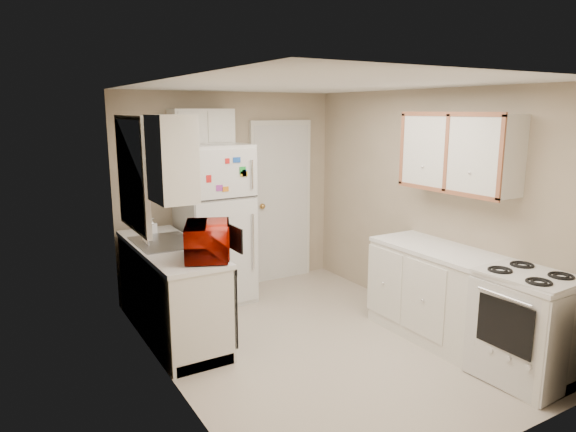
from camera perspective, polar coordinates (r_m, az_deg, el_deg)
floor at (r=5.07m, az=2.96°, el=-13.84°), size 3.80×3.80×0.00m
ceiling at (r=4.58m, az=3.28°, el=14.37°), size 3.80×3.80×0.00m
wall_left at (r=4.09m, az=-13.45°, el=-2.55°), size 3.80×3.80×0.00m
wall_right at (r=5.57m, az=15.20°, el=1.09°), size 3.80×3.80×0.00m
wall_back at (r=6.32m, az=-6.47°, el=2.65°), size 2.80×2.80×0.00m
wall_front at (r=3.33m, az=21.66°, el=-6.37°), size 2.80×2.80×0.00m
left_counter at (r=5.22m, az=-12.87°, el=-8.03°), size 0.60×1.80×0.90m
dishwasher at (r=4.77m, az=-7.27°, el=-9.23°), size 0.03×0.58×0.72m
sink at (r=5.24m, az=-13.57°, el=-3.30°), size 0.54×0.74×0.16m
microwave at (r=4.57m, az=-8.90°, el=-2.81°), size 0.63×0.50×0.37m
soap_bottle at (r=5.59m, az=-14.89°, el=-0.95°), size 0.10×0.10×0.17m
window_blinds at (r=5.03m, az=-16.81°, el=4.52°), size 0.10×0.98×1.08m
upper_cabinet_left at (r=4.25m, az=-12.78°, el=6.21°), size 0.30×0.45×0.70m
refrigerator at (r=5.94m, az=-8.22°, el=-0.84°), size 0.76×0.74×1.82m
cabinet_over_fridge at (r=5.96m, az=-9.61°, el=9.75°), size 0.70×0.30×0.40m
interior_door at (r=6.63m, az=-0.77°, el=1.57°), size 0.86×0.06×2.08m
right_counter at (r=5.03m, az=18.89°, el=-9.14°), size 0.60×2.00×0.90m
stove at (r=4.67m, az=24.77°, el=-11.52°), size 0.61×0.74×0.86m
upper_cabinet_right at (r=5.05m, az=18.44°, el=6.73°), size 0.30×1.20×0.70m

